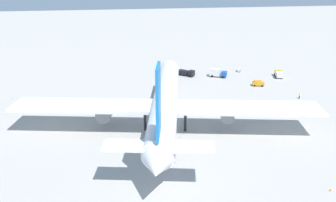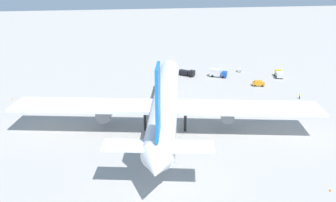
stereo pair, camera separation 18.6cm
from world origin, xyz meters
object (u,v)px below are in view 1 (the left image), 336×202
baggage_cart_0 (239,70)px  ground_worker_2 (299,96)px  ground_worker_1 (172,70)px  service_van (258,83)px  traffic_cone_1 (330,190)px  service_truck_0 (187,73)px  service_truck_4 (217,73)px  service_truck_1 (279,74)px  airliner (165,102)px  traffic_cone_0 (12,99)px

baggage_cart_0 → ground_worker_2: size_ratio=1.87×
ground_worker_1 → baggage_cart_0: bearing=-99.1°
service_van → traffic_cone_1: bearing=168.3°
service_truck_0 → service_truck_4: service_truck_4 is taller
service_truck_1 → service_truck_4: service_truck_4 is taller
service_truck_4 → baggage_cart_0: 12.37m
service_truck_0 → ground_worker_1: bearing=34.3°
service_truck_4 → ground_worker_2: service_truck_4 is taller
service_truck_0 → traffic_cone_1: size_ratio=11.39×
service_truck_0 → service_truck_4: (-3.34, -11.33, 0.36)m
ground_worker_2 → ground_worker_1: bearing=42.7°
service_van → ground_worker_1: size_ratio=2.65×
baggage_cart_0 → ground_worker_1: bearing=80.9°
airliner → service_truck_4: bearing=-33.4°
baggage_cart_0 → traffic_cone_1: bearing=171.0°
traffic_cone_0 → service_truck_1: bearing=-84.8°
service_truck_0 → airliner: bearing=160.5°
traffic_cone_0 → traffic_cone_1: bearing=-130.4°
traffic_cone_0 → service_truck_0: bearing=-74.9°
ground_worker_1 → traffic_cone_0: ground_worker_1 is taller
service_truck_4 → traffic_cone_0: bearing=100.2°
service_truck_4 → ground_worker_1: (10.07, 15.91, -0.80)m
service_truck_1 → service_van: size_ratio=1.37×
baggage_cart_0 → ground_worker_2: ground_worker_2 is taller
baggage_cart_0 → airliner: bearing=140.9°
airliner → ground_worker_1: (51.03, -11.12, -6.38)m
service_truck_0 → baggage_cart_0: bearing=-83.8°
traffic_cone_1 → traffic_cone_0: bearing=49.6°
traffic_cone_1 → service_truck_1: bearing=-19.7°
service_truck_1 → ground_worker_1: bearing=69.7°
ground_worker_1 → ground_worker_2: size_ratio=0.94×
airliner → service_van: bearing=-53.5°
traffic_cone_0 → baggage_cart_0: bearing=-77.2°
baggage_cart_0 → traffic_cone_1: 79.06m
service_van → baggage_cart_0: 18.67m
ground_worker_2 → traffic_cone_0: size_ratio=3.20×
service_truck_0 → ground_worker_1: (6.73, 4.58, -0.44)m
service_truck_1 → baggage_cart_0: 15.76m
ground_worker_1 → ground_worker_2: (-37.25, -34.33, 0.06)m
airliner → traffic_cone_0: (28.11, 44.32, -6.94)m
ground_worker_1 → ground_worker_2: bearing=-137.3°
service_van → ground_worker_2: (-14.28, -7.55, -0.13)m
service_van → traffic_cone_1: (-59.42, 12.29, -0.76)m
service_truck_0 → service_truck_1: size_ratio=1.05×
service_truck_0 → service_van: bearing=-126.2°
service_truck_0 → traffic_cone_0: (-16.19, 60.02, -1.01)m
service_truck_1 → service_truck_4: (4.34, 22.97, 0.31)m
service_truck_0 → baggage_cart_0: 22.37m
ground_worker_1 → traffic_cone_0: bearing=112.5°
baggage_cart_0 → ground_worker_1: ground_worker_1 is taller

